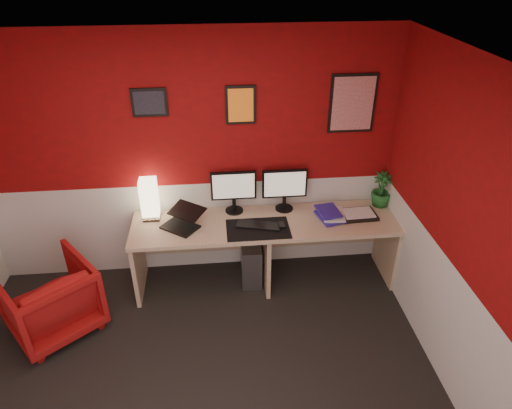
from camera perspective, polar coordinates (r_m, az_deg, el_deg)
name	(u,v)px	position (r m, az deg, el deg)	size (l,w,h in m)	color
ground	(195,403)	(3.89, -7.69, -23.38)	(4.00, 3.50, 0.01)	black
ceiling	(160,83)	(2.39, -11.91, 14.65)	(4.00, 3.50, 0.01)	white
wall_back	(189,161)	(4.47, -8.41, 5.37)	(4.00, 0.01, 2.50)	#9A0D0D
wall_right	(480,259)	(3.45, 26.20, -6.15)	(0.01, 3.50, 2.50)	#9A0D0D
wainscot_back	(194,226)	(4.83, -7.75, -2.72)	(4.00, 0.01, 1.00)	silver
wainscot_right	(454,338)	(3.90, 23.57, -15.06)	(0.01, 3.50, 1.00)	silver
desk	(265,252)	(4.64, 1.18, -5.96)	(2.60, 0.65, 0.73)	tan
shoji_lamp	(150,200)	(4.51, -13.18, 0.54)	(0.16, 0.16, 0.40)	#FFE5B2
laptop	(179,218)	(4.35, -9.58, -1.68)	(0.33, 0.23, 0.22)	black
monitor_left	(234,186)	(4.46, -2.82, 2.35)	(0.45, 0.06, 0.58)	black
monitor_right	(285,184)	(4.51, 3.65, 2.60)	(0.45, 0.06, 0.58)	black
desk_mat	(258,229)	(4.33, 0.25, -3.06)	(0.60, 0.38, 0.01)	black
keyboard	(258,225)	(4.36, 0.31, -2.61)	(0.42, 0.14, 0.02)	black
mouse	(282,225)	(4.35, 3.22, -2.63)	(0.06, 0.10, 0.03)	black
book_bottom	(320,219)	(4.49, 7.99, -1.82)	(0.22, 0.30, 0.03)	#31229D
book_middle	(323,214)	(4.52, 8.33, -1.22)	(0.21, 0.29, 0.02)	silver
book_top	(318,213)	(4.50, 7.81, -1.03)	(0.21, 0.28, 0.03)	#31229D
zen_tray	(358,215)	(4.63, 12.66, -1.25)	(0.35, 0.25, 0.03)	black
potted_plant	(382,190)	(4.79, 15.48, 1.81)	(0.20, 0.20, 0.37)	#19591E
pc_tower	(251,259)	(4.77, -0.64, -6.89)	(0.20, 0.45, 0.45)	#99999E
armchair	(50,299)	(4.54, -24.40, -10.71)	(0.72, 0.74, 0.67)	#A41110
art_left	(149,102)	(4.27, -13.21, 12.34)	(0.32, 0.02, 0.26)	black
art_center	(241,105)	(4.25, -1.93, 12.35)	(0.28, 0.02, 0.36)	orange
art_right	(353,103)	(4.45, 11.99, 12.27)	(0.44, 0.02, 0.56)	red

